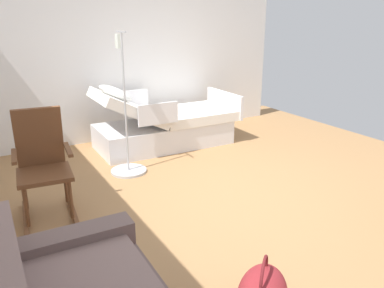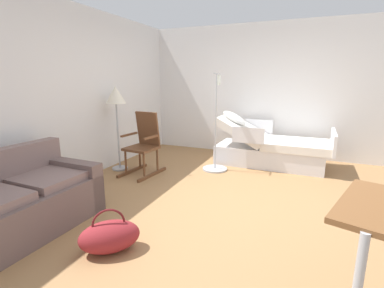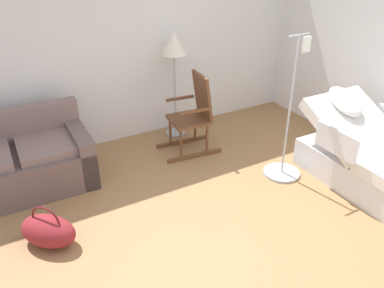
# 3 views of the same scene
# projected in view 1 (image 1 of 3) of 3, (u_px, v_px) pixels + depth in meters

# --- Properties ---
(ground_plane) EXTENTS (6.44, 6.44, 0.00)m
(ground_plane) POSITION_uv_depth(u_px,v_px,m) (225.00, 196.00, 4.19)
(ground_plane) COLOR #9E7247
(side_wall) EXTENTS (0.10, 5.21, 2.70)m
(side_wall) POSITION_uv_depth(u_px,v_px,m) (129.00, 50.00, 5.92)
(side_wall) COLOR white
(side_wall) RESTS_ON ground
(hospital_bed) EXTENTS (1.05, 2.09, 1.02)m
(hospital_bed) POSITION_uv_depth(u_px,v_px,m) (164.00, 126.00, 5.74)
(hospital_bed) COLOR silver
(hospital_bed) RESTS_ON ground
(rocking_chair) EXTENTS (0.80, 0.55, 1.05)m
(rocking_chair) POSITION_uv_depth(u_px,v_px,m) (43.00, 166.00, 3.66)
(rocking_chair) COLOR brown
(rocking_chair) RESTS_ON ground
(iv_pole) EXTENTS (0.44, 0.44, 1.69)m
(iv_pole) POSITION_uv_depth(u_px,v_px,m) (128.00, 153.00, 4.77)
(iv_pole) COLOR #B2B5BA
(iv_pole) RESTS_ON ground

